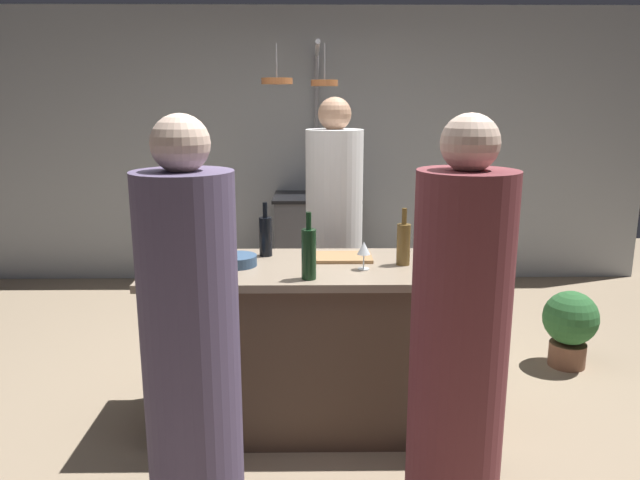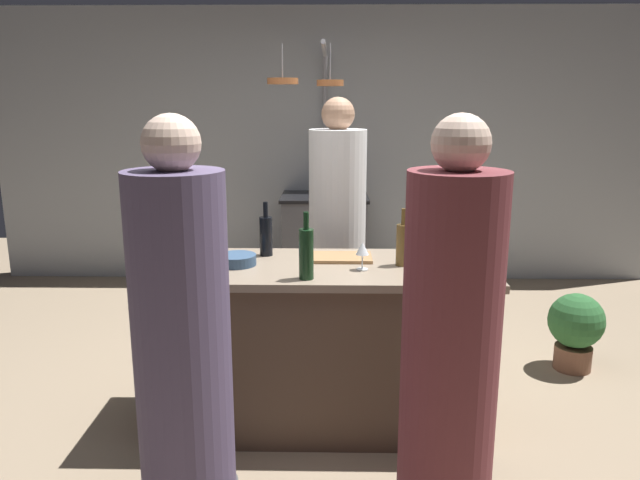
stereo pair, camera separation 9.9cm
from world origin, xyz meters
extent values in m
plane|color=gray|center=(0.00, 0.00, 0.00)|extent=(9.00, 9.00, 0.00)
cube|color=#9EA3A8|center=(0.00, 2.85, 1.30)|extent=(6.40, 0.16, 2.60)
cube|color=brown|center=(0.00, 0.00, 0.43)|extent=(1.72, 0.66, 0.86)
cube|color=gray|center=(0.00, 0.00, 0.88)|extent=(1.80, 0.72, 0.04)
cube|color=#47474C|center=(0.00, 2.45, 0.43)|extent=(0.76, 0.60, 0.86)
cube|color=black|center=(0.00, 2.45, 0.88)|extent=(0.80, 0.64, 0.03)
cylinder|color=white|center=(0.10, 0.84, 0.78)|extent=(0.37, 0.37, 1.57)
sphere|color=tan|center=(0.10, 0.84, 1.66)|extent=(0.21, 0.21, 0.21)
cylinder|color=#4C4C51|center=(-0.51, -0.62, 0.33)|extent=(0.06, 0.06, 0.62)
cylinder|color=black|center=(-0.51, -0.62, 0.66)|extent=(0.26, 0.26, 0.04)
cylinder|color=#594C6B|center=(-0.49, -1.00, 0.76)|extent=(0.36, 0.36, 1.51)
sphere|color=beige|center=(-0.49, -1.00, 1.60)|extent=(0.21, 0.21, 0.21)
cylinder|color=#4C4C51|center=(0.53, -0.62, 0.33)|extent=(0.06, 0.06, 0.62)
cylinder|color=black|center=(0.53, -0.62, 0.66)|extent=(0.26, 0.26, 0.04)
cylinder|color=brown|center=(0.50, -0.99, 0.76)|extent=(0.36, 0.36, 1.51)
sphere|color=beige|center=(0.50, -0.99, 1.61)|extent=(0.21, 0.21, 0.21)
cylinder|color=gray|center=(0.00, 2.70, 1.07)|extent=(0.04, 0.04, 2.15)
cylinder|color=gray|center=(0.00, 2.02, 2.15)|extent=(0.04, 1.36, 0.04)
cylinder|color=#B26638|center=(-0.30, 1.51, 1.89)|extent=(0.23, 0.23, 0.04)
cylinder|color=gray|center=(-0.30, 1.49, 2.02)|extent=(0.01, 0.01, 0.26)
cylinder|color=#B26638|center=(0.05, 1.53, 1.87)|extent=(0.20, 0.20, 0.04)
cylinder|color=gray|center=(0.05, 1.49, 2.01)|extent=(0.01, 0.01, 0.28)
cylinder|color=brown|center=(1.67, 0.69, 0.08)|extent=(0.24, 0.24, 0.16)
sphere|color=#2D6633|center=(1.67, 0.69, 0.34)|extent=(0.36, 0.36, 0.36)
cube|color=#997047|center=(0.12, 0.12, 0.91)|extent=(0.32, 0.22, 0.02)
cylinder|color=#382319|center=(0.81, -0.07, 1.01)|extent=(0.05, 0.05, 0.21)
cylinder|color=black|center=(-0.30, 0.20, 1.01)|extent=(0.07, 0.07, 0.22)
cylinder|color=black|center=(-0.30, 0.20, 1.16)|extent=(0.03, 0.03, 0.08)
cylinder|color=brown|center=(0.44, 0.00, 1.01)|extent=(0.07, 0.07, 0.22)
cylinder|color=brown|center=(0.44, 0.00, 1.16)|extent=(0.03, 0.03, 0.08)
cylinder|color=#143319|center=(-0.06, -0.26, 1.02)|extent=(0.07, 0.07, 0.25)
cylinder|color=#143319|center=(-0.06, -0.26, 1.19)|extent=(0.03, 0.03, 0.08)
cylinder|color=silver|center=(0.22, -0.09, 0.90)|extent=(0.06, 0.06, 0.01)
cylinder|color=silver|center=(0.22, -0.09, 0.94)|extent=(0.01, 0.01, 0.07)
cone|color=silver|center=(0.22, -0.09, 1.01)|extent=(0.07, 0.07, 0.06)
cylinder|color=silver|center=(-0.74, -0.12, 0.90)|extent=(0.06, 0.06, 0.01)
cylinder|color=silver|center=(-0.74, -0.12, 0.94)|extent=(0.01, 0.01, 0.07)
cone|color=silver|center=(-0.74, -0.12, 1.01)|extent=(0.07, 0.07, 0.06)
cylinder|color=silver|center=(0.58, -0.10, 0.90)|extent=(0.06, 0.06, 0.01)
cylinder|color=silver|center=(0.58, -0.10, 0.94)|extent=(0.01, 0.01, 0.07)
cone|color=silver|center=(0.58, -0.10, 1.01)|extent=(0.07, 0.07, 0.06)
cylinder|color=brown|center=(0.61, 0.07, 0.93)|extent=(0.15, 0.15, 0.06)
cylinder|color=#334C6B|center=(-0.44, -0.01, 0.93)|extent=(0.21, 0.21, 0.06)
camera|label=1|loc=(-0.04, -3.08, 1.75)|focal=33.88mm
camera|label=2|loc=(0.06, -3.08, 1.75)|focal=33.88mm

